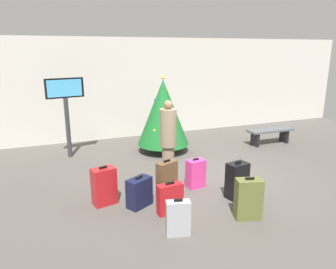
# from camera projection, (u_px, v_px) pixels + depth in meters

# --- Properties ---
(ground_plane) EXTENTS (16.00, 16.00, 0.00)m
(ground_plane) POSITION_uv_depth(u_px,v_px,m) (207.00, 180.00, 7.20)
(ground_plane) COLOR #514C47
(back_wall) EXTENTS (16.00, 0.20, 3.27)m
(back_wall) POSITION_uv_depth(u_px,v_px,m) (148.00, 88.00, 10.70)
(back_wall) COLOR beige
(back_wall) RESTS_ON ground_plane
(holiday_tree) EXTENTS (1.48, 1.48, 2.20)m
(holiday_tree) POSITION_uv_depth(u_px,v_px,m) (163.00, 112.00, 8.93)
(holiday_tree) COLOR #4C3319
(holiday_tree) RESTS_ON ground_plane
(flight_info_kiosk) EXTENTS (1.00, 0.26, 2.17)m
(flight_info_kiosk) POSITION_uv_depth(u_px,v_px,m) (66.00, 102.00, 8.38)
(flight_info_kiosk) COLOR #333338
(flight_info_kiosk) RESTS_ON ground_plane
(waiting_bench) EXTENTS (1.49, 0.44, 0.48)m
(waiting_bench) POSITION_uv_depth(u_px,v_px,m) (270.00, 133.00, 9.85)
(waiting_bench) COLOR #4C5159
(waiting_bench) RESTS_ON ground_plane
(traveller_0) EXTENTS (0.51, 0.51, 1.82)m
(traveller_0) POSITION_uv_depth(u_px,v_px,m) (168.00, 139.00, 7.03)
(traveller_0) COLOR gray
(traveller_0) RESTS_ON ground_plane
(suitcase_0) EXTENTS (0.46, 0.35, 0.77)m
(suitcase_0) POSITION_uv_depth(u_px,v_px,m) (237.00, 180.00, 6.26)
(suitcase_0) COLOR black
(suitcase_0) RESTS_ON ground_plane
(suitcase_1) EXTENTS (0.49, 0.36, 0.76)m
(suitcase_1) POSITION_uv_depth(u_px,v_px,m) (104.00, 186.00, 6.01)
(suitcase_1) COLOR #B2191E
(suitcase_1) RESTS_ON ground_plane
(suitcase_2) EXTENTS (0.47, 0.33, 0.80)m
(suitcase_2) POSITION_uv_depth(u_px,v_px,m) (167.00, 180.00, 6.26)
(suitcase_2) COLOR brown
(suitcase_2) RESTS_ON ground_plane
(suitcase_3) EXTENTS (0.41, 0.30, 0.65)m
(suitcase_3) POSITION_uv_depth(u_px,v_px,m) (196.00, 173.00, 6.77)
(suitcase_3) COLOR #E5388C
(suitcase_3) RESTS_ON ground_plane
(suitcase_4) EXTENTS (0.54, 0.46, 0.60)m
(suitcase_4) POSITION_uv_depth(u_px,v_px,m) (139.00, 192.00, 5.94)
(suitcase_4) COLOR #141938
(suitcase_4) RESTS_ON ground_plane
(suitcase_5) EXTENTS (0.50, 0.36, 0.77)m
(suitcase_5) POSITION_uv_depth(u_px,v_px,m) (248.00, 199.00, 5.49)
(suitcase_5) COLOR #59602D
(suitcase_5) RESTS_ON ground_plane
(suitcase_6) EXTENTS (0.42, 0.26, 0.62)m
(suitcase_6) POSITION_uv_depth(u_px,v_px,m) (178.00, 218.00, 5.01)
(suitcase_6) COLOR #9EA0A5
(suitcase_6) RESTS_ON ground_plane
(suitcase_7) EXTENTS (0.48, 0.22, 0.61)m
(suitcase_7) POSITION_uv_depth(u_px,v_px,m) (170.00, 199.00, 5.68)
(suitcase_7) COLOR #B2191E
(suitcase_7) RESTS_ON ground_plane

